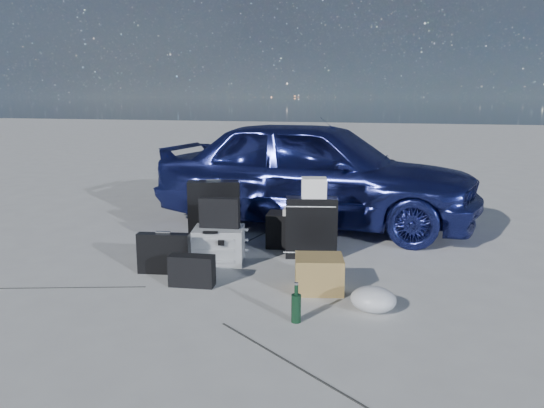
% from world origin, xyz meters
% --- Properties ---
extents(ground, '(60.00, 60.00, 0.00)m').
position_xyz_m(ground, '(0.00, 0.00, 0.00)').
color(ground, '#B4B5B0').
rests_on(ground, ground).
extents(car, '(4.06, 1.90, 1.34)m').
position_xyz_m(car, '(0.27, 2.39, 0.67)').
color(car, navy).
rests_on(car, ground).
extents(pelican_case, '(0.56, 0.50, 0.35)m').
position_xyz_m(pelican_case, '(-0.32, 0.59, 0.17)').
color(pelican_case, '#9A9D9F').
rests_on(pelican_case, ground).
extents(laptop_bag, '(0.40, 0.15, 0.29)m').
position_xyz_m(laptop_bag, '(-0.31, 0.60, 0.49)').
color(laptop_bag, black).
rests_on(laptop_bag, pelican_case).
extents(briefcase, '(0.49, 0.19, 0.37)m').
position_xyz_m(briefcase, '(-0.68, 0.15, 0.19)').
color(briefcase, black).
rests_on(briefcase, ground).
extents(suitcase_left, '(0.58, 0.36, 0.71)m').
position_xyz_m(suitcase_left, '(-0.57, 1.12, 0.36)').
color(suitcase_left, black).
rests_on(suitcase_left, ground).
extents(suitcase_right, '(0.54, 0.29, 0.61)m').
position_xyz_m(suitcase_right, '(0.51, 1.01, 0.31)').
color(suitcase_right, black).
rests_on(suitcase_right, ground).
extents(white_carton, '(0.28, 0.25, 0.19)m').
position_xyz_m(white_carton, '(0.53, 1.03, 0.71)').
color(white_carton, white).
rests_on(white_carton, suitcase_right).
extents(duffel_bag, '(0.77, 0.40, 0.37)m').
position_xyz_m(duffel_bag, '(0.34, 1.34, 0.18)').
color(duffel_bag, black).
rests_on(duffel_bag, ground).
extents(flat_box_white, '(0.42, 0.33, 0.07)m').
position_xyz_m(flat_box_white, '(0.36, 1.33, 0.40)').
color(flat_box_white, white).
rests_on(flat_box_white, duffel_bag).
extents(flat_box_black, '(0.26, 0.19, 0.05)m').
position_xyz_m(flat_box_black, '(0.37, 1.33, 0.46)').
color(flat_box_black, black).
rests_on(flat_box_black, flat_box_white).
extents(cardboard_box, '(0.46, 0.43, 0.29)m').
position_xyz_m(cardboard_box, '(0.77, 0.10, 0.15)').
color(cardboard_box, olive).
rests_on(cardboard_box, ground).
extents(plastic_bag, '(0.37, 0.33, 0.19)m').
position_xyz_m(plastic_bag, '(1.25, -0.22, 0.09)').
color(plastic_bag, '#B9BBC0').
rests_on(plastic_bag, ground).
extents(messenger_bag, '(0.40, 0.19, 0.27)m').
position_xyz_m(messenger_bag, '(-0.29, -0.09, 0.13)').
color(messenger_bag, black).
rests_on(messenger_bag, ground).
extents(green_bottle, '(0.09, 0.09, 0.28)m').
position_xyz_m(green_bottle, '(0.74, -0.57, 0.14)').
color(green_bottle, black).
rests_on(green_bottle, ground).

